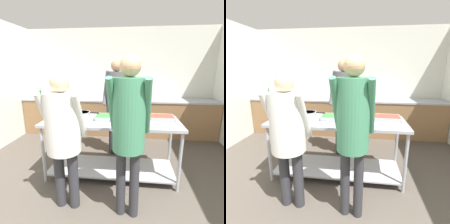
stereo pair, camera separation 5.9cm
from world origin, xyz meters
The scene contains 12 objects.
wall_rear centered at (0.00, 3.90, 1.32)m, with size 4.92×0.06×2.65m.
back_counter centered at (0.00, 3.53, 0.46)m, with size 4.76×0.65×0.91m.
serving_counter centered at (0.05, 1.68, 0.62)m, with size 2.02×0.73×0.91m.
plate_stack centered at (-0.77, 1.73, 0.94)m, with size 0.23×0.23×0.05m.
sauce_pan centered at (-0.43, 1.81, 0.96)m, with size 0.39×0.25×0.08m.
serving_tray_vegetables centered at (0.00, 1.74, 0.94)m, with size 0.40×0.31×0.05m.
broccoli_bowl centered at (0.37, 1.77, 0.96)m, with size 0.25×0.25×0.12m.
serving_tray_roast centered at (0.76, 1.81, 0.94)m, with size 0.46×0.29×0.05m.
guest_serving_left centered at (-0.41, 0.97, 1.00)m, with size 0.49×0.39×1.63m.
guest_serving_right centered at (0.32, 0.92, 1.12)m, with size 0.46×0.38×1.80m.
cook_behind_counter centered at (0.07, 2.38, 1.12)m, with size 0.52×0.40×1.82m.
water_bottle centered at (-2.07, 3.57, 1.02)m, with size 0.07×0.07×0.23m.
Camera 1 is at (0.34, -0.81, 1.68)m, focal length 28.00 mm.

